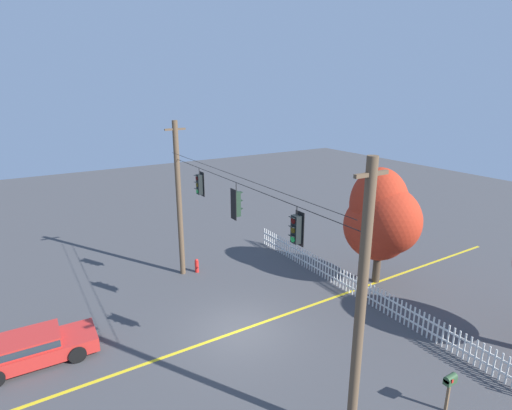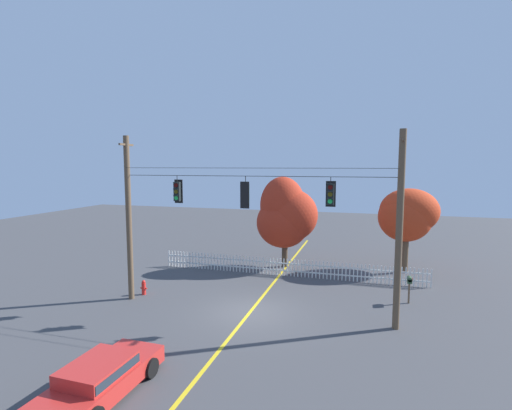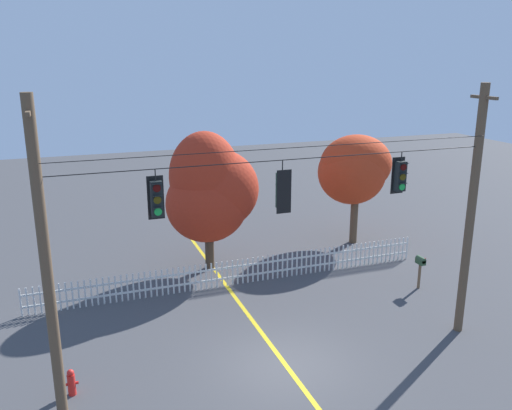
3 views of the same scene
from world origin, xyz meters
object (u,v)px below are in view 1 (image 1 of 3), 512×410
traffic_signal_northbound_secondary (236,204)px  autumn_maple_near_fence (380,218)px  traffic_signal_northbound_primary (297,229)px  fire_hydrant (197,266)px  roadside_mailbox (450,382)px  traffic_signal_eastbound_side (200,184)px  parked_car (34,347)px

traffic_signal_northbound_secondary → autumn_maple_near_fence: traffic_signal_northbound_secondary is taller
traffic_signal_northbound_primary → fire_hydrant: bearing=175.8°
traffic_signal_northbound_primary → roadside_mailbox: bearing=42.3°
traffic_signal_eastbound_side → autumn_maple_near_fence: traffic_signal_eastbound_side is taller
traffic_signal_northbound_secondary → traffic_signal_northbound_primary: 3.87m
traffic_signal_northbound_secondary → parked_car: size_ratio=0.34×
parked_car → roadside_mailbox: bearing=48.5°
traffic_signal_eastbound_side → fire_hydrant: bearing=164.1°
traffic_signal_northbound_secondary → fire_hydrant: 8.01m
traffic_signal_eastbound_side → autumn_maple_near_fence: (3.65, 8.29, -2.06)m
traffic_signal_eastbound_side → traffic_signal_northbound_primary: same height
traffic_signal_eastbound_side → autumn_maple_near_fence: 9.29m
traffic_signal_eastbound_side → fire_hydrant: (-2.53, 0.72, -5.30)m
traffic_signal_northbound_primary → fire_hydrant: size_ratio=1.65×
traffic_signal_northbound_primary → autumn_maple_near_fence: traffic_signal_northbound_primary is taller
traffic_signal_northbound_secondary → parked_car: (-2.15, -7.59, -5.00)m
parked_car → traffic_signal_northbound_primary: bearing=51.7°
traffic_signal_northbound_primary → parked_car: (-6.02, -7.61, -5.11)m
traffic_signal_northbound_secondary → roadside_mailbox: (7.57, 3.38, -4.48)m
roadside_mailbox → autumn_maple_near_fence: bearing=146.5°
traffic_signal_northbound_secondary → autumn_maple_near_fence: (0.15, 8.31, -1.98)m
parked_car → roadside_mailbox: 14.67m
traffic_signal_eastbound_side → parked_car: size_ratio=0.31×
traffic_signal_northbound_primary → autumn_maple_near_fence: 9.32m
traffic_signal_northbound_secondary → traffic_signal_northbound_primary: size_ratio=1.13×
traffic_signal_northbound_secondary → roadside_mailbox: bearing=24.1°
traffic_signal_northbound_secondary → parked_car: 9.34m
autumn_maple_near_fence → fire_hydrant: autumn_maple_near_fence is taller
fire_hydrant → autumn_maple_near_fence: bearing=50.7°
traffic_signal_eastbound_side → roadside_mailbox: (11.08, 3.37, -4.57)m
parked_car → traffic_signal_northbound_secondary: bearing=74.2°
parked_car → traffic_signal_eastbound_side: bearing=100.1°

